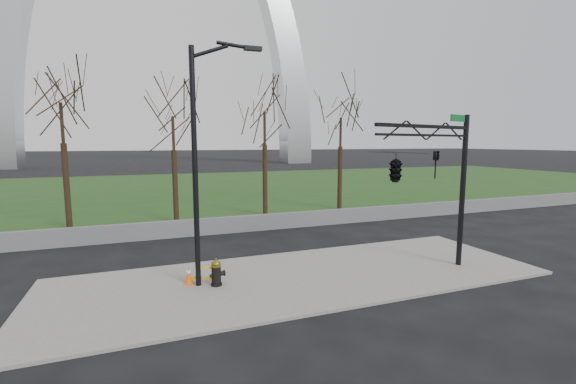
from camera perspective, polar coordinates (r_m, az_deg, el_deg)
name	(u,v)px	position (r m, az deg, el deg)	size (l,w,h in m)	color
ground	(302,278)	(14.44, 2.15, -12.67)	(500.00, 500.00, 0.00)	black
sidewalk	(302,277)	(14.43, 2.15, -12.48)	(18.00, 6.00, 0.10)	slate
grass_strip	(195,188)	(43.09, -13.66, 0.60)	(120.00, 40.00, 0.06)	#204017
guardrail	(246,223)	(21.63, -6.20, -4.68)	(60.00, 0.30, 0.90)	#59595B
gateway_arch	(162,9)	(91.87, -18.29, 24.46)	(66.00, 6.00, 65.00)	#B9BCC1
tree_row	(122,158)	(24.52, -23.45, 4.63)	(33.22, 4.00, 8.07)	black
fire_hydrant	(217,273)	(13.56, -10.57, -11.75)	(0.58, 0.38, 0.95)	black
traffic_cone	(189,275)	(13.94, -14.53, -11.88)	(0.39, 0.39, 0.61)	#F95E0D
street_light	(201,150)	(12.99, -12.74, 6.07)	(2.39, 0.29, 8.21)	black
traffic_signal_mast	(411,166)	(13.67, 17.77, 3.66)	(4.97, 2.54, 6.00)	black
caution_tape	(204,274)	(13.70, -12.34, -11.84)	(0.86, 0.49, 0.47)	yellow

